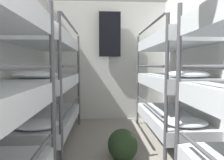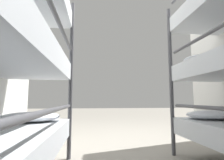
# 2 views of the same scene
# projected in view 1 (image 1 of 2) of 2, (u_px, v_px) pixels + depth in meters

# --- Properties ---
(wall_back) EXTENTS (2.59, 0.06, 2.49)m
(wall_back) POSITION_uv_depth(u_px,v_px,m) (108.00, 61.00, 4.29)
(wall_back) COLOR silver
(wall_back) RESTS_ON ground_plane
(bunk_stack_left_far) EXTENTS (0.68, 1.77, 1.75)m
(bunk_stack_left_far) POSITION_uv_depth(u_px,v_px,m) (49.00, 81.00, 2.92)
(bunk_stack_left_far) COLOR #4C4C51
(bunk_stack_left_far) RESTS_ON ground_plane
(bunk_stack_right_far) EXTENTS (0.68, 1.77, 1.75)m
(bunk_stack_right_far) POSITION_uv_depth(u_px,v_px,m) (170.00, 80.00, 3.01)
(bunk_stack_right_far) COLOR #4C4C51
(bunk_stack_right_far) RESTS_ON ground_plane
(duffel_bag) EXTENTS (0.37, 0.50, 0.37)m
(duffel_bag) POSITION_uv_depth(u_px,v_px,m) (123.00, 144.00, 2.46)
(duffel_bag) COLOR #23381E
(duffel_bag) RESTS_ON ground_plane
(hanging_coat) EXTENTS (0.44, 0.12, 0.90)m
(hanging_coat) POSITION_uv_depth(u_px,v_px,m) (110.00, 34.00, 4.10)
(hanging_coat) COLOR black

